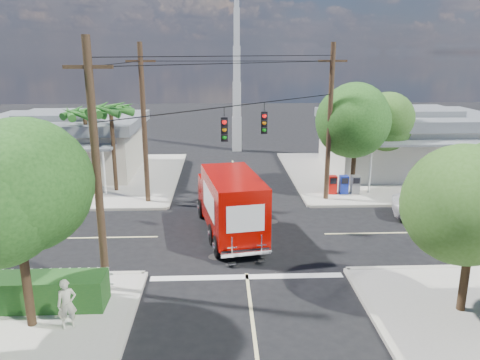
{
  "coord_description": "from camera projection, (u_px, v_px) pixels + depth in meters",
  "views": [
    {
      "loc": [
        -0.99,
        -20.83,
        8.45
      ],
      "look_at": [
        0.0,
        2.0,
        2.2
      ],
      "focal_mm": 35.0,
      "sensor_mm": 36.0,
      "label": 1
    }
  ],
  "objects": [
    {
      "name": "building_ne",
      "position": [
        407.0,
        140.0,
        33.78
      ],
      "size": [
        11.8,
        10.2,
        4.5
      ],
      "color": "beige",
      "rests_on": "sidewalk_ne"
    },
    {
      "name": "pedestrian",
      "position": [
        67.0,
        304.0,
        14.43
      ],
      "size": [
        0.69,
        0.59,
        1.6
      ],
      "primitive_type": "imported",
      "rotation": [
        0.0,
        0.0,
        0.41
      ],
      "color": "beige",
      "rests_on": "sidewalk_sw"
    },
    {
      "name": "tree_sw_front",
      "position": [
        15.0,
        198.0,
        13.64
      ],
      "size": [
        3.88,
        3.78,
        6.03
      ],
      "color": "#422D1C",
      "rests_on": "sidewalk_sw"
    },
    {
      "name": "tree_ne_front",
      "position": [
        357.0,
        116.0,
        27.9
      ],
      "size": [
        4.21,
        4.14,
        6.66
      ],
      "color": "#422D1C",
      "rests_on": "sidewalk_ne"
    },
    {
      "name": "parked_car",
      "position": [
        443.0,
        207.0,
        24.25
      ],
      "size": [
        5.52,
        3.7,
        1.41
      ],
      "primitive_type": "imported",
      "rotation": [
        0.0,
        0.0,
        1.28
      ],
      "color": "silver",
      "rests_on": "ground"
    },
    {
      "name": "radio_tower",
      "position": [
        237.0,
        86.0,
        40.15
      ],
      "size": [
        0.8,
        0.8,
        17.0
      ],
      "color": "silver",
      "rests_on": "ground"
    },
    {
      "name": "picket_fence",
      "position": [
        28.0,
        281.0,
        16.44
      ],
      "size": [
        5.94,
        0.06,
        1.0
      ],
      "color": "silver",
      "rests_on": "sidewalk_sw"
    },
    {
      "name": "hedge_sw",
      "position": [
        13.0,
        292.0,
        15.66
      ],
      "size": [
        6.2,
        1.2,
        1.1
      ],
      "primitive_type": "cube",
      "color": "#184719",
      "rests_on": "sidewalk_sw"
    },
    {
      "name": "palm_nw_back",
      "position": [
        84.0,
        115.0,
        29.39
      ],
      "size": [
        3.01,
        3.08,
        5.19
      ],
      "color": "#422D1C",
      "rests_on": "sidewalk_nw"
    },
    {
      "name": "palm_nw_front",
      "position": [
        111.0,
        111.0,
        27.93
      ],
      "size": [
        3.01,
        3.08,
        5.59
      ],
      "color": "#422D1C",
      "rests_on": "sidewalk_nw"
    },
    {
      "name": "tree_ne_back",
      "position": [
        386.0,
        120.0,
        30.28
      ],
      "size": [
        3.77,
        3.66,
        5.82
      ],
      "color": "#422D1C",
      "rests_on": "sidewalk_ne"
    },
    {
      "name": "ground",
      "position": [
        242.0,
        235.0,
        22.35
      ],
      "size": [
        120.0,
        120.0,
        0.0
      ],
      "primitive_type": "plane",
      "color": "black",
      "rests_on": "ground"
    },
    {
      "name": "tree_se",
      "position": [
        477.0,
        199.0,
        14.59
      ],
      "size": [
        3.67,
        3.54,
        5.62
      ],
      "color": "#422D1C",
      "rests_on": "sidewalk_se"
    },
    {
      "name": "delivery_truck",
      "position": [
        230.0,
        203.0,
        22.07
      ],
      "size": [
        3.32,
        7.39,
        3.09
      ],
      "color": "black",
      "rests_on": "ground"
    },
    {
      "name": "road_markings",
      "position": [
        243.0,
        248.0,
        20.92
      ],
      "size": [
        32.0,
        32.0,
        0.01
      ],
      "color": "beige",
      "rests_on": "ground"
    },
    {
      "name": "sidewalk_nw",
      "position": [
        78.0,
        178.0,
        32.36
      ],
      "size": [
        14.12,
        14.12,
        0.14
      ],
      "color": "#ACA79C",
      "rests_on": "ground"
    },
    {
      "name": "utility_poles",
      "position": [
        208.0,
        133.0,
        22.59
      ],
      "size": [
        12.0,
        10.68,
        9.0
      ],
      "color": "#473321",
      "rests_on": "ground"
    },
    {
      "name": "vending_boxes",
      "position": [
        344.0,
        185.0,
        28.41
      ],
      "size": [
        1.9,
        0.5,
        1.1
      ],
      "color": "red",
      "rests_on": "sidewalk_ne"
    },
    {
      "name": "sidewalk_ne",
      "position": [
        387.0,
        174.0,
        33.26
      ],
      "size": [
        14.12,
        14.12,
        0.14
      ],
      "color": "#ACA79C",
      "rests_on": "ground"
    },
    {
      "name": "building_nw",
      "position": [
        65.0,
        143.0,
        33.27
      ],
      "size": [
        10.8,
        10.2,
        4.3
      ],
      "color": "beige",
      "rests_on": "sidewalk_nw"
    }
  ]
}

